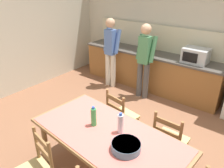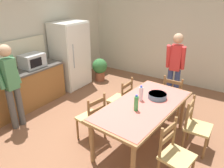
{
  "view_description": "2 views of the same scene",
  "coord_description": "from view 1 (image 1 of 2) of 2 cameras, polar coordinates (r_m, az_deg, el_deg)",
  "views": [
    {
      "loc": [
        1.48,
        -2.23,
        2.45
      ],
      "look_at": [
        -0.3,
        0.01,
        1.08
      ],
      "focal_mm": 35.0,
      "sensor_mm": 36.0,
      "label": 1
    },
    {
      "loc": [
        -2.79,
        -1.93,
        2.53
      ],
      "look_at": [
        0.21,
        0.07,
        0.96
      ],
      "focal_mm": 35.0,
      "sensor_mm": 36.0,
      "label": 2
    }
  ],
  "objects": [
    {
      "name": "paper_bag",
      "position": [
        5.28,
        8.53,
        10.21
      ],
      "size": [
        0.24,
        0.16,
        0.36
      ],
      "primitive_type": "cube",
      "color": "tan",
      "rests_on": "kitchen_counter"
    },
    {
      "name": "kitchen_counter",
      "position": [
        5.44,
        9.48,
        3.69
      ],
      "size": [
        3.47,
        0.66,
        0.89
      ],
      "color": "brown",
      "rests_on": "ground"
    },
    {
      "name": "wall_left",
      "position": [
        5.33,
        -26.56,
        12.24
      ],
      "size": [
        0.12,
        5.2,
        2.9
      ],
      "primitive_type": "cube",
      "color": "beige",
      "rests_on": "ground"
    },
    {
      "name": "microwave",
      "position": [
        4.84,
        21.0,
        6.97
      ],
      "size": [
        0.5,
        0.39,
        0.3
      ],
      "color": "#B2B7BC",
      "rests_on": "kitchen_counter"
    },
    {
      "name": "serving_bowl",
      "position": [
        2.44,
        3.69,
        -15.86
      ],
      "size": [
        0.32,
        0.32,
        0.09
      ],
      "color": "slate",
      "rests_on": "dining_table"
    },
    {
      "name": "bottle_off_centre",
      "position": [
        2.62,
        2.24,
        -10.28
      ],
      "size": [
        0.07,
        0.07,
        0.27
      ],
      "color": "silver",
      "rests_on": "dining_table"
    },
    {
      "name": "chair_side_far_right",
      "position": [
        3.2,
        14.75,
        -14.16
      ],
      "size": [
        0.43,
        0.41,
        0.91
      ],
      "rotation": [
        0.0,
        0.0,
        3.13
      ],
      "color": "olive",
      "rests_on": "ground"
    },
    {
      "name": "wall_back",
      "position": [
        5.2,
        21.76,
        12.83
      ],
      "size": [
        6.52,
        0.12,
        2.9
      ],
      "primitive_type": "cube",
      "color": "beige",
      "rests_on": "ground"
    },
    {
      "name": "chair_side_far_left",
      "position": [
        3.58,
        2.35,
        -8.44
      ],
      "size": [
        0.48,
        0.46,
        0.91
      ],
      "rotation": [
        0.0,
        0.0,
        2.97
      ],
      "color": "olive",
      "rests_on": "ground"
    },
    {
      "name": "bottle_near_centre",
      "position": [
        2.75,
        -4.82,
        -8.5
      ],
      "size": [
        0.07,
        0.07,
        0.27
      ],
      "color": "green",
      "rests_on": "dining_table"
    },
    {
      "name": "dining_table",
      "position": [
        2.73,
        -1.09,
        -14.03
      ],
      "size": [
        2.0,
        1.09,
        0.78
      ],
      "rotation": [
        0.0,
        0.0,
        -0.07
      ],
      "color": "olive",
      "rests_on": "ground"
    },
    {
      "name": "counter_splashback",
      "position": [
        5.48,
        11.71,
        11.82
      ],
      "size": [
        3.43,
        0.03,
        0.6
      ],
      "primitive_type": "cube",
      "color": "beige",
      "rests_on": "kitchen_counter"
    },
    {
      "name": "ground_plane",
      "position": [
        3.62,
        3.75,
        -16.93
      ],
      "size": [
        8.32,
        8.32,
        0.0
      ],
      "primitive_type": "plane",
      "color": "brown"
    },
    {
      "name": "person_at_counter",
      "position": [
        4.75,
        8.46,
        6.73
      ],
      "size": [
        0.42,
        0.29,
        1.65
      ],
      "rotation": [
        0.0,
        0.0,
        1.57
      ],
      "color": "#4C4C4C",
      "rests_on": "ground"
    },
    {
      "name": "person_at_sink",
      "position": [
        5.27,
        -0.36,
        9.01
      ],
      "size": [
        0.42,
        0.29,
        1.67
      ],
      "rotation": [
        0.0,
        0.0,
        1.57
      ],
      "color": "silver",
      "rests_on": "ground"
    }
  ]
}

